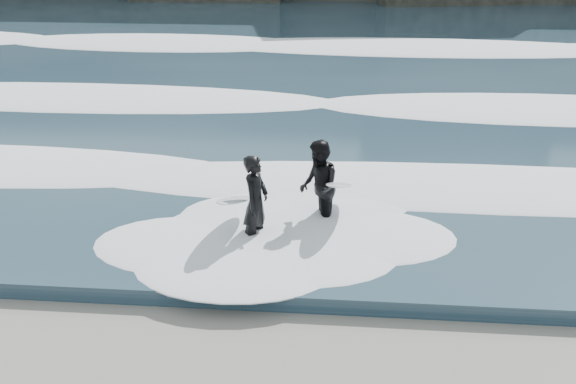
% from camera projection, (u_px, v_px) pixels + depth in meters
% --- Properties ---
extents(sea, '(90.00, 52.00, 0.30)m').
position_uv_depth(sea, '(317.00, 36.00, 35.81)').
color(sea, '#233949').
rests_on(sea, ground).
extents(foam_near, '(60.00, 3.20, 0.20)m').
position_uv_depth(foam_near, '(270.00, 165.00, 17.22)').
color(foam_near, white).
rests_on(foam_near, sea).
extents(foam_mid, '(60.00, 4.00, 0.24)m').
position_uv_depth(foam_mid, '(295.00, 94.00, 23.68)').
color(foam_mid, white).
rests_on(foam_mid, sea).
extents(foam_far, '(60.00, 4.80, 0.30)m').
position_uv_depth(foam_far, '(312.00, 44.00, 32.00)').
color(foam_far, white).
rests_on(foam_far, sea).
extents(surfer_left, '(1.06, 1.91, 1.87)m').
position_uv_depth(surfer_left, '(253.00, 202.00, 13.67)').
color(surfer_left, black).
rests_on(surfer_left, ground).
extents(surfer_right, '(1.20, 1.97, 1.91)m').
position_uv_depth(surfer_right, '(320.00, 187.00, 14.37)').
color(surfer_right, black).
rests_on(surfer_right, ground).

